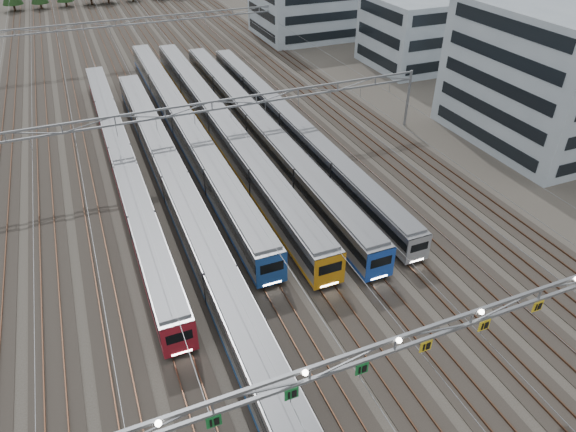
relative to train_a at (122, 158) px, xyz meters
name	(u,v)px	position (x,y,z in m)	size (l,w,h in m)	color
ground	(383,419)	(11.25, -41.37, -1.99)	(400.00, 400.00, 0.00)	#47423A
track_bed	(138,32)	(11.25, 58.63, -0.50)	(54.00, 260.00, 5.42)	#2D2823
train_a	(122,158)	(0.00, 0.00, 0.00)	(2.68, 62.52, 3.49)	black
train_b	(177,188)	(4.50, -9.86, 0.17)	(2.93, 67.68, 3.82)	black
train_c	(183,123)	(9.00, 6.75, 0.15)	(2.90, 66.94, 3.77)	black
train_d	(219,123)	(13.50, 4.69, 0.19)	(2.96, 66.98, 3.86)	black
train_e	(256,125)	(18.00, 2.35, 0.11)	(2.84, 63.94, 3.70)	black
train_f	(288,122)	(22.50, 2.06, -0.10)	(2.53, 61.85, 3.29)	black
gantry_near	(395,348)	(11.20, -41.49, 5.09)	(56.36, 0.61, 8.08)	gray
gantry_mid	(213,113)	(11.25, -1.37, 4.39)	(56.36, 0.36, 8.00)	gray
gantry_far	(147,25)	(11.25, 43.63, 4.39)	(56.36, 0.36, 8.00)	gray
depot_bldg_south	(550,76)	(53.29, -11.62, 6.64)	(18.00, 22.00, 17.26)	#99AAB7
depot_bldg_mid	(412,33)	(54.90, 21.35, 4.02)	(14.00, 16.00, 12.02)	#99AAB7
depot_bldg_north	(309,0)	(46.65, 47.89, 5.38)	(22.00, 18.00, 14.74)	#99AAB7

